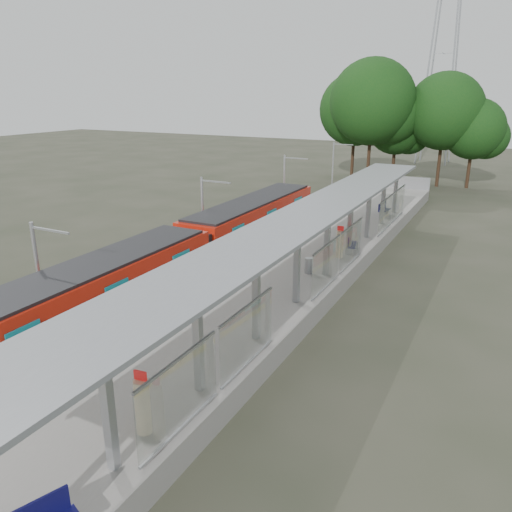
{
  "coord_description": "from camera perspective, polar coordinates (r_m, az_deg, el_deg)",
  "views": [
    {
      "loc": [
        10.07,
        -5.65,
        10.24
      ],
      "look_at": [
        -0.9,
        15.6,
        2.3
      ],
      "focal_mm": 35.0,
      "sensor_mm": 36.0,
      "label": 1
    }
  ],
  "objects": [
    {
      "name": "tree_cluster",
      "position": [
        59.36,
        15.92,
        15.61
      ],
      "size": [
        20.28,
        11.55,
        13.75
      ],
      "color": "#382316",
      "rests_on": "ground"
    },
    {
      "name": "tactile_strip",
      "position": [
        30.04,
        1.06,
        0.47
      ],
      "size": [
        0.6,
        50.0,
        0.02
      ],
      "primitive_type": "cube",
      "color": "gold",
      "rests_on": "platform"
    },
    {
      "name": "train",
      "position": [
        26.6,
        -7.46,
        0.27
      ],
      "size": [
        2.74,
        27.6,
        3.62
      ],
      "color": "black",
      "rests_on": "ground"
    },
    {
      "name": "bench_mid",
      "position": [
        30.51,
        10.77,
        1.49
      ],
      "size": [
        0.82,
        1.6,
        1.05
      ],
      "rotation": [
        0.0,
        0.0,
        0.24
      ],
      "color": "#121053",
      "rests_on": "platform"
    },
    {
      "name": "platform",
      "position": [
        29.23,
        5.54,
        -1.19
      ],
      "size": [
        6.0,
        50.0,
        1.0
      ],
      "primitive_type": "cube",
      "color": "gray",
      "rests_on": "ground"
    },
    {
      "name": "catenary_masts",
      "position": [
        30.44,
        -5.97,
        4.33
      ],
      "size": [
        2.08,
        48.16,
        5.4
      ],
      "color": "#9EA0A5",
      "rests_on": "ground"
    },
    {
      "name": "end_fence",
      "position": [
        52.31,
        16.0,
        8.15
      ],
      "size": [
        6.0,
        0.1,
        1.2
      ],
      "primitive_type": "cube",
      "color": "#9EA0A5",
      "rests_on": "platform"
    },
    {
      "name": "info_pillar_far",
      "position": [
        29.27,
        9.55,
        1.38
      ],
      "size": [
        0.42,
        0.42,
        1.88
      ],
      "rotation": [
        0.0,
        0.0,
        0.03
      ],
      "color": "beige",
      "rests_on": "platform"
    },
    {
      "name": "litter_bin",
      "position": [
        26.62,
        6.02,
        -1.09
      ],
      "size": [
        0.48,
        0.48,
        0.84
      ],
      "primitive_type": "cylinder",
      "rotation": [
        0.0,
        0.0,
        -0.18
      ],
      "color": "#9EA0A5",
      "rests_on": "platform"
    },
    {
      "name": "trackbed",
      "position": [
        31.19,
        -2.16,
        -0.58
      ],
      "size": [
        3.0,
        70.0,
        0.24
      ],
      "primitive_type": "cube",
      "color": "#59544C",
      "rests_on": "ground"
    },
    {
      "name": "info_pillar_near",
      "position": [
        14.92,
        -12.81,
        -16.36
      ],
      "size": [
        0.44,
        0.44,
        1.97
      ],
      "rotation": [
        0.0,
        0.0,
        0.1
      ],
      "color": "beige",
      "rests_on": "platform"
    },
    {
      "name": "pylon",
      "position": [
        79.91,
        21.0,
        23.55
      ],
      "size": [
        8.0,
        4.0,
        38.0
      ],
      "primitive_type": null,
      "color": "#9EA0A5",
      "rests_on": "ground"
    },
    {
      "name": "bench_far",
      "position": [
        39.96,
        14.36,
        5.23
      ],
      "size": [
        0.64,
        1.59,
        1.05
      ],
      "rotation": [
        0.0,
        0.0,
        -0.11
      ],
      "color": "#121053",
      "rests_on": "platform"
    },
    {
      "name": "canopy",
      "position": [
        24.19,
        5.94,
        3.8
      ],
      "size": [
        3.27,
        38.0,
        3.66
      ],
      "color": "#9EA0A5",
      "rests_on": "platform"
    }
  ]
}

